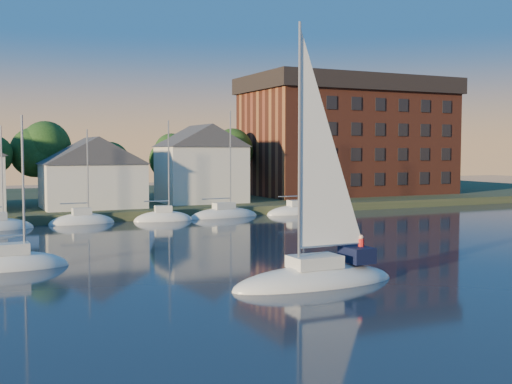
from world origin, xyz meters
TOP-DOWN VIEW (x-y plane):
  - shoreline_land at (0.00, 75.00)m, footprint 160.00×50.00m
  - wooden_dock at (0.00, 52.00)m, footprint 120.00×3.00m
  - clubhouse_centre at (-6.00, 57.00)m, footprint 11.55×8.40m
  - clubhouse_east at (8.00, 59.00)m, footprint 10.50×8.40m
  - condo_block at (34.00, 64.95)m, footprint 31.00×17.00m
  - tree_line at (2.00, 63.00)m, footprint 93.40×5.40m
  - moored_fleet at (-12.00, 49.00)m, footprint 63.50×2.40m
  - hero_sailboat at (-1.94, 13.64)m, footprint 10.23×3.39m
  - drifting_sailboat_left at (-17.06, 25.94)m, footprint 6.93×2.40m

SIDE VIEW (x-z plane):
  - shoreline_land at x=0.00m, z-range -1.00..1.00m
  - wooden_dock at x=0.00m, z-range -0.50..0.50m
  - drifting_sailboat_left at x=-17.06m, z-range -5.35..5.55m
  - moored_fleet at x=-12.00m, z-range -5.93..6.12m
  - hero_sailboat at x=-1.94m, z-range -7.19..8.46m
  - clubhouse_centre at x=-6.00m, z-range 1.09..9.17m
  - clubhouse_east at x=8.00m, z-range 1.10..10.90m
  - tree_line at x=2.00m, z-range 2.73..11.63m
  - condo_block at x=34.00m, z-range 1.09..18.49m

